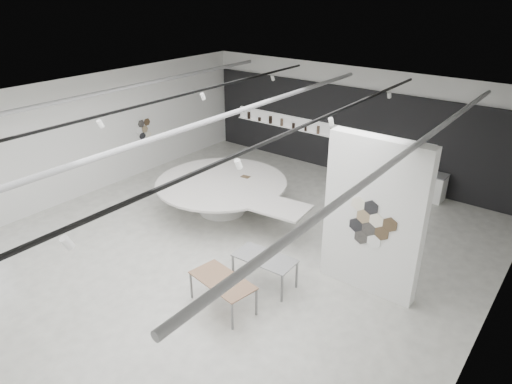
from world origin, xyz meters
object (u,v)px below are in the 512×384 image
Objects in this scene: sample_table_wood at (222,282)px; kitchen_counter at (421,184)px; partition_column at (373,218)px; display_island at (224,192)px; sample_table_stone at (265,260)px.

kitchen_counter reaches higher than sample_table_wood.
partition_column is at bearing 49.95° from sample_table_wood.
display_island is 3.34× the size of kitchen_counter.
partition_column is at bearing 35.77° from sample_table_stone.
kitchen_counter reaches higher than display_island.
partition_column is 2.59m from sample_table_stone.
kitchen_counter is (1.17, 6.89, -0.23)m from sample_table_stone.
sample_table_stone is at bearing 78.39° from sample_table_wood.
partition_column is 5.24m from display_island.
kitchen_counter is at bearing 80.35° from sample_table_stone.
display_island is 3.84m from sample_table_stone.
display_island is at bearing 170.78° from partition_column.
sample_table_stone is 7.00m from kitchen_counter.
sample_table_wood is at bearing -54.85° from display_island.
display_island reaches higher than sample_table_wood.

